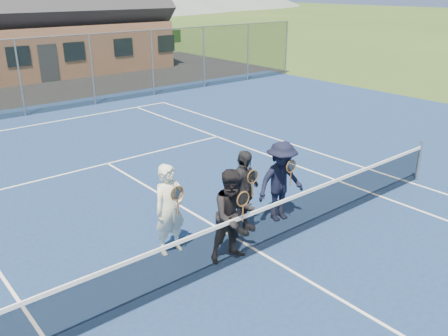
# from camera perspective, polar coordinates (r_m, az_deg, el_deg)

# --- Properties ---
(court_surface) EXTENTS (30.00, 30.00, 0.02)m
(court_surface) POSITION_cam_1_polar(r_m,az_deg,el_deg) (9.41, 4.24, -10.12)
(court_surface) COLOR navy
(court_surface) RESTS_ON ground
(court_markings) EXTENTS (11.03, 23.83, 0.01)m
(court_markings) POSITION_cam_1_polar(r_m,az_deg,el_deg) (9.40, 4.24, -10.04)
(court_markings) COLOR white
(court_markings) RESTS_ON court_surface
(tennis_net) EXTENTS (11.68, 0.08, 1.10)m
(tennis_net) POSITION_cam_1_polar(r_m,az_deg,el_deg) (9.15, 4.33, -7.29)
(tennis_net) COLOR slate
(tennis_net) RESTS_ON ground
(perimeter_fence) EXTENTS (30.07, 0.07, 3.02)m
(perimeter_fence) POSITION_cam_1_polar(r_m,az_deg,el_deg) (20.33, -23.35, 9.91)
(perimeter_fence) COLOR slate
(perimeter_fence) RESTS_ON ground
(clubhouse) EXTENTS (15.60, 8.20, 7.70)m
(clubhouse) POSITION_cam_1_polar(r_m,az_deg,el_deg) (31.27, -22.87, 17.92)
(clubhouse) COLOR #9E6B4C
(clubhouse) RESTS_ON ground
(player_a) EXTENTS (0.66, 0.50, 1.80)m
(player_a) POSITION_cam_1_polar(r_m,az_deg,el_deg) (9.05, -6.53, -4.97)
(player_a) COLOR white
(player_a) RESTS_ON court_surface
(player_b) EXTENTS (0.99, 0.84, 1.80)m
(player_b) POSITION_cam_1_polar(r_m,az_deg,el_deg) (8.77, 1.08, -5.73)
(player_b) COLOR black
(player_b) RESTS_ON court_surface
(player_c) EXTENTS (1.13, 0.69, 1.80)m
(player_c) POSITION_cam_1_polar(r_m,az_deg,el_deg) (9.73, 2.34, -2.93)
(player_c) COLOR #222227
(player_c) RESTS_ON court_surface
(player_d) EXTENTS (1.25, 0.83, 1.80)m
(player_d) POSITION_cam_1_polar(r_m,az_deg,el_deg) (10.32, 6.87, -1.61)
(player_d) COLOR black
(player_d) RESTS_ON court_surface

